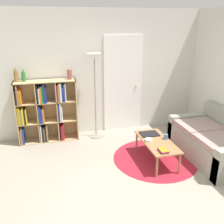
{
  "coord_description": "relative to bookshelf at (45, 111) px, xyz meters",
  "views": [
    {
      "loc": [
        -1.25,
        -2.55,
        2.33
      ],
      "look_at": [
        -0.21,
        1.41,
        0.85
      ],
      "focal_mm": 40.0,
      "sensor_mm": 36.0,
      "label": 1
    }
  ],
  "objects": [
    {
      "name": "coffee_table",
      "position": [
        1.85,
        -1.36,
        -0.29
      ],
      "size": [
        0.47,
        1.01,
        0.39
      ],
      "color": "#996B42",
      "rests_on": "ground_plane"
    },
    {
      "name": "rug",
      "position": [
        1.87,
        -1.29,
        -0.63
      ],
      "size": [
        1.51,
        1.51,
        0.01
      ],
      "color": "maroon",
      "rests_on": "ground_plane"
    },
    {
      "name": "bowl",
      "position": [
        1.7,
        -1.34,
        -0.22
      ],
      "size": [
        0.13,
        0.13,
        0.05
      ],
      "color": "silver",
      "rests_on": "coffee_table"
    },
    {
      "name": "ground_plane",
      "position": [
        1.36,
        -2.37,
        -0.64
      ],
      "size": [
        14.0,
        14.0,
        0.0
      ],
      "primitive_type": "plane",
      "color": "gray"
    },
    {
      "name": "laptop",
      "position": [
        1.82,
        -1.08,
        -0.23
      ],
      "size": [
        0.33,
        0.25,
        0.02
      ],
      "color": "black",
      "rests_on": "coffee_table"
    },
    {
      "name": "bottle_middle",
      "position": [
        -0.33,
        0.02,
        0.72
      ],
      "size": [
        0.08,
        0.08,
        0.22
      ],
      "color": "#2D8438",
      "rests_on": "bookshelf"
    },
    {
      "name": "book_stack_on_table",
      "position": [
        1.78,
        -1.74,
        -0.22
      ],
      "size": [
        0.13,
        0.18,
        0.04
      ],
      "color": "#7F287A",
      "rests_on": "coffee_table"
    },
    {
      "name": "couch",
      "position": [
        2.96,
        -1.46,
        -0.36
      ],
      "size": [
        0.94,
        1.63,
        0.8
      ],
      "color": "gray",
      "rests_on": "ground_plane"
    },
    {
      "name": "vase_on_shelf",
      "position": [
        0.53,
        -0.01,
        0.72
      ],
      "size": [
        0.09,
        0.09,
        0.19
      ],
      "color": "#934C47",
      "rests_on": "bookshelf"
    },
    {
      "name": "bookshelf",
      "position": [
        0.0,
        0.0,
        0.0
      ],
      "size": [
        1.18,
        0.34,
        1.26
      ],
      "color": "tan",
      "rests_on": "ground_plane"
    },
    {
      "name": "bottle_left",
      "position": [
        -0.46,
        0.02,
        0.73
      ],
      "size": [
        0.08,
        0.08,
        0.26
      ],
      "color": "olive",
      "rests_on": "bookshelf"
    },
    {
      "name": "cup",
      "position": [
        2.03,
        -1.33,
        -0.2
      ],
      "size": [
        0.07,
        0.07,
        0.09
      ],
      "color": "teal",
      "rests_on": "coffee_table"
    },
    {
      "name": "wall_back",
      "position": [
        1.38,
        0.21,
        0.65
      ],
      "size": [
        7.04,
        0.11,
        2.6
      ],
      "color": "silver",
      "rests_on": "ground_plane"
    },
    {
      "name": "floor_lamp",
      "position": [
        1.02,
        -0.1,
        0.79
      ],
      "size": [
        0.28,
        0.28,
        1.76
      ],
      "color": "gray",
      "rests_on": "ground_plane"
    }
  ]
}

